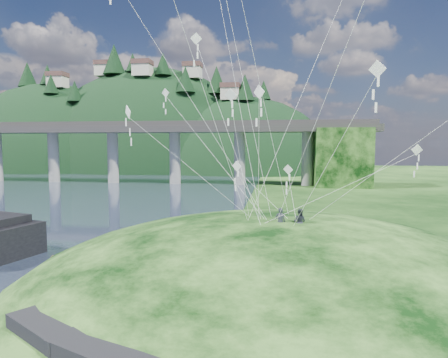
# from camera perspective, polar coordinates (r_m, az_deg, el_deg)

# --- Properties ---
(ground) EXTENTS (320.00, 320.00, 0.00)m
(ground) POSITION_cam_1_polar(r_m,az_deg,el_deg) (25.81, -11.13, -16.78)
(ground) COLOR black
(ground) RESTS_ON ground
(grass_hill) EXTENTS (36.00, 32.00, 13.00)m
(grass_hill) POSITION_cam_1_polar(r_m,az_deg,el_deg) (27.01, 7.72, -19.16)
(grass_hill) COLOR black
(grass_hill) RESTS_ON ground
(bridge) EXTENTS (160.00, 11.00, 15.00)m
(bridge) POSITION_cam_1_polar(r_m,az_deg,el_deg) (98.86, -12.65, 5.02)
(bridge) COLOR #2D2B2B
(bridge) RESTS_ON ground
(far_ridge) EXTENTS (153.00, 70.00, 94.50)m
(far_ridge) POSITION_cam_1_polar(r_m,az_deg,el_deg) (154.62, -11.77, -1.36)
(far_ridge) COLOR black
(far_ridge) RESTS_ON ground
(wooden_dock) EXTENTS (15.62, 6.80, 1.11)m
(wooden_dock) POSITION_cam_1_polar(r_m,az_deg,el_deg) (32.96, -10.36, -11.00)
(wooden_dock) COLOR #342815
(wooden_dock) RESTS_ON ground
(kite_flyers) EXTENTS (1.93, 0.86, 1.66)m
(kite_flyers) POSITION_cam_1_polar(r_m,az_deg,el_deg) (23.83, 9.84, -4.15)
(kite_flyers) COLOR #242830
(kite_flyers) RESTS_ON ground
(kite_swarm) EXTENTS (20.27, 17.10, 21.68)m
(kite_swarm) POSITION_cam_1_polar(r_m,az_deg,el_deg) (25.68, 4.46, 19.90)
(kite_swarm) COLOR white
(kite_swarm) RESTS_ON ground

